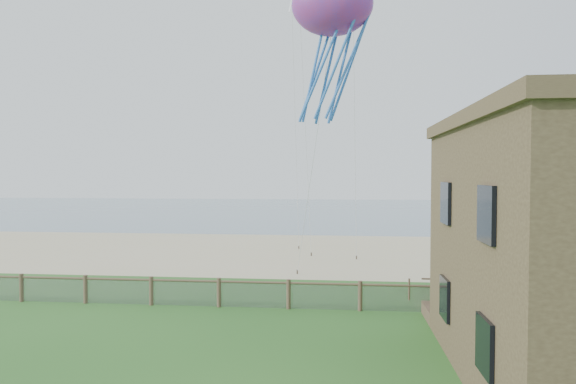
# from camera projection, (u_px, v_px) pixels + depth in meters

# --- Properties ---
(ground) EXTENTS (160.00, 160.00, 0.00)m
(ground) POSITION_uv_depth(u_px,v_px,m) (268.00, 360.00, 15.71)
(ground) COLOR #25561D
(ground) RESTS_ON ground
(sand_beach) EXTENTS (72.00, 20.00, 0.02)m
(sand_beach) POSITION_uv_depth(u_px,v_px,m) (311.00, 252.00, 37.57)
(sand_beach) COLOR #BBB187
(sand_beach) RESTS_ON ground
(ocean) EXTENTS (160.00, 68.00, 0.02)m
(ocean) POSITION_uv_depth(u_px,v_px,m) (327.00, 210.00, 81.31)
(ocean) COLOR slate
(ocean) RESTS_ON ground
(chainlink_fence) EXTENTS (36.20, 0.20, 1.25)m
(chainlink_fence) POSITION_uv_depth(u_px,v_px,m) (289.00, 296.00, 21.65)
(chainlink_fence) COLOR #4E382B
(chainlink_fence) RESTS_ON ground
(picnic_table) EXTENTS (2.36, 2.11, 0.82)m
(picnic_table) POSITION_uv_depth(u_px,v_px,m) (524.00, 344.00, 15.99)
(picnic_table) COLOR brown
(picnic_table) RESTS_ON ground
(octopus_kite) EXTENTS (4.33, 3.50, 7.85)m
(octopus_kite) POSITION_uv_depth(u_px,v_px,m) (332.00, 45.00, 25.59)
(octopus_kite) COLOR red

